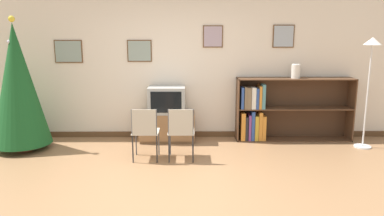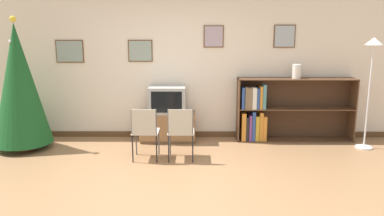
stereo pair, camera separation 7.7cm
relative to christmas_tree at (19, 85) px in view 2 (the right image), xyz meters
name	(u,v)px [view 2 (the right image)]	position (x,y,z in m)	size (l,w,h in m)	color
ground_plane	(171,186)	(2.56, -1.54, -1.08)	(24.00, 24.00, 0.00)	#936B47
wall_back	(178,64)	(2.55, 0.76, 0.27)	(8.98, 0.11, 2.70)	silver
christmas_tree	(19,85)	(0.00, 0.00, 0.00)	(0.93, 0.93, 2.18)	maroon
tv_console	(168,127)	(2.38, 0.46, -0.82)	(0.98, 0.46, 0.51)	brown
television	(167,100)	(2.38, 0.46, -0.33)	(0.64, 0.45, 0.47)	#9E9E99
folding_chair_left	(145,130)	(2.11, -0.58, -0.61)	(0.40, 0.40, 0.82)	#BCB29E
folding_chair_right	(181,131)	(2.65, -0.58, -0.61)	(0.40, 0.40, 0.82)	#BCB29E
bookshelf	(274,111)	(4.29, 0.52, -0.55)	(2.06, 0.36, 1.12)	brown
vase	(297,71)	(4.64, 0.50, 0.17)	(0.15, 0.15, 0.25)	silver
standing_lamp	(372,64)	(5.72, 0.05, 0.33)	(0.28, 0.28, 1.84)	silver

